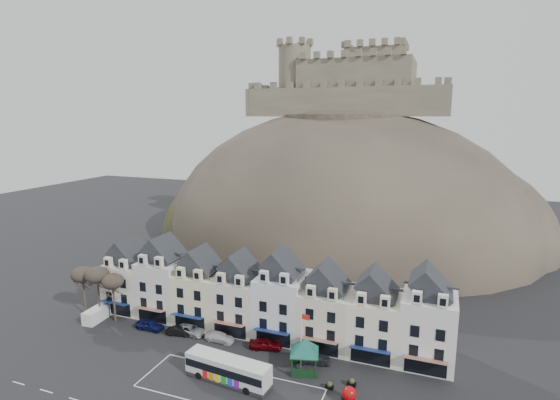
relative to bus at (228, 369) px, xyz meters
The scene contains 21 objects.
ground 3.15m from the bus, 119.08° to the right, with size 300.00×300.00×0.00m, color black.
coach_bay_markings 2.14m from the bus, 55.62° to the right, with size 22.00×7.50×0.01m, color silver.
townhouse_terrace 14.17m from the bus, 94.75° to the left, with size 54.40×9.35×11.80m.
castle_hill 66.67m from the bus, 90.02° to the left, with size 100.00×76.00×68.00m.
castle 83.08m from the bus, 90.60° to the left, with size 50.20×22.20×22.00m.
tree_left_far 31.79m from the bus, 164.85° to the left, with size 3.61×3.61×8.24m.
tree_left_mid 29.02m from the bus, 163.27° to the left, with size 3.78×3.78×8.64m.
tree_left_near 26.08m from the bus, 161.34° to the left, with size 3.43×3.43×7.84m.
bus is the anchor object (origin of this frame).
bus_shelter 9.88m from the bus, 33.64° to the left, with size 6.91×6.91×4.54m.
red_buoy 14.78m from the bus, ahead, with size 1.84×1.84×2.06m.
flagpole 9.84m from the bus, 34.65° to the left, with size 1.16×0.22×8.08m.
white_van 28.06m from the bus, 165.13° to the left, with size 2.22×4.59×2.04m.
planter_west 15.07m from the bus, 17.13° to the left, with size 1.07×0.72×1.03m.
planter_east 12.41m from the bus, 13.86° to the left, with size 0.96×0.65×0.94m.
car_navy 18.95m from the bus, 155.90° to the left, with size 1.78×4.44×1.51m, color #0D1242.
car_black 14.51m from the bus, 147.35° to the left, with size 1.32×3.78×1.25m, color black.
car_silver 13.84m from the bus, 141.03° to the left, with size 2.17×4.62×1.31m, color #A5A7AD.
car_white 10.15m from the bus, 124.27° to the left, with size 1.82×4.47×1.30m, color silver.
car_maroon 8.89m from the bus, 80.97° to the left, with size 1.84×4.57×1.56m, color #53040A.
car_charcoal 11.58m from the bus, 40.91° to the left, with size 1.47×4.21×1.39m, color black.
Camera 1 is at (24.24, -40.72, 31.94)m, focal length 28.00 mm.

